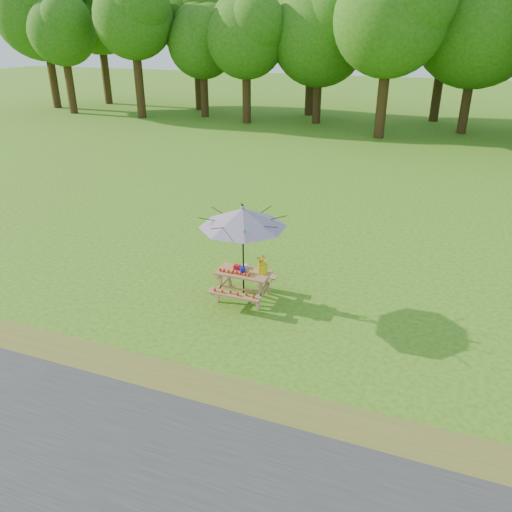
% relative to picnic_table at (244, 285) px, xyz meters
% --- Properties ---
extents(ground, '(120.00, 120.00, 0.00)m').
position_rel_picnic_table_xyz_m(ground, '(-1.51, -0.50, -0.33)').
color(ground, '#326D14').
rests_on(ground, ground).
extents(road, '(120.00, 4.00, 0.01)m').
position_rel_picnic_table_xyz_m(road, '(-1.51, -5.50, -0.32)').
color(road, '#2F2F31').
rests_on(road, ground).
extents(drygrass_strip, '(120.00, 1.20, 0.01)m').
position_rel_picnic_table_xyz_m(drygrass_strip, '(-1.51, -3.30, -0.32)').
color(drygrass_strip, olive).
rests_on(drygrass_strip, ground).
extents(picnic_table, '(1.20, 1.32, 0.67)m').
position_rel_picnic_table_xyz_m(picnic_table, '(0.00, 0.00, 0.00)').
color(picnic_table, '#A4704A').
rests_on(picnic_table, ground).
extents(patio_umbrella, '(2.53, 2.53, 2.25)m').
position_rel_picnic_table_xyz_m(patio_umbrella, '(0.00, 0.00, 1.62)').
color(patio_umbrella, black).
rests_on(patio_umbrella, ground).
extents(produce_bins, '(0.31, 0.38, 0.13)m').
position_rel_picnic_table_xyz_m(produce_bins, '(-0.07, 0.05, 0.40)').
color(produce_bins, '#B80E1C').
rests_on(produce_bins, picnic_table).
extents(tomatoes_row, '(0.77, 0.13, 0.07)m').
position_rel_picnic_table_xyz_m(tomatoes_row, '(-0.15, -0.18, 0.38)').
color(tomatoes_row, red).
rests_on(tomatoes_row, picnic_table).
extents(flower_bucket, '(0.33, 0.30, 0.47)m').
position_rel_picnic_table_xyz_m(flower_bucket, '(0.43, 0.09, 0.59)').
color(flower_bucket, yellow).
rests_on(flower_bucket, picnic_table).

